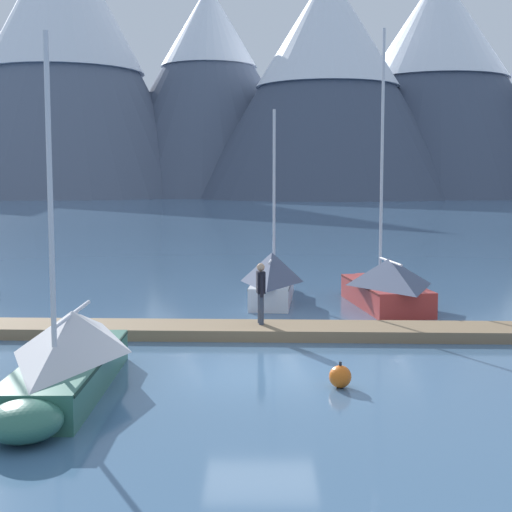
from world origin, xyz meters
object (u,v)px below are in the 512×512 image
object	(u,v)px
sailboat_far_berth	(380,283)
mooring_buoy_channel_marker	(337,376)
sailboat_mid_dock_port	(64,355)
sailboat_mid_dock_starboard	(269,278)
person_on_dock	(257,289)

from	to	relation	value
sailboat_far_berth	mooring_buoy_channel_marker	bearing A→B (deg)	-104.52
sailboat_mid_dock_port	sailboat_mid_dock_starboard	size ratio (longest dim) A/B	1.04
sailboat_mid_dock_port	person_on_dock	distance (m)	6.89
sailboat_mid_dock_starboard	person_on_dock	bearing A→B (deg)	-94.64
sailboat_mid_dock_starboard	mooring_buoy_channel_marker	size ratio (longest dim) A/B	12.31
mooring_buoy_channel_marker	sailboat_far_berth	bearing A→B (deg)	75.48
sailboat_far_berth	sailboat_mid_dock_starboard	bearing A→B (deg)	163.96
sailboat_mid_dock_starboard	person_on_dock	size ratio (longest dim) A/B	3.98
sailboat_mid_dock_port	person_on_dock	bearing A→B (deg)	55.06
mooring_buoy_channel_marker	person_on_dock	bearing A→B (deg)	106.79
sailboat_mid_dock_starboard	mooring_buoy_channel_marker	world-z (taller)	sailboat_mid_dock_starboard
sailboat_mid_dock_port	sailboat_far_berth	world-z (taller)	sailboat_far_berth
person_on_dock	mooring_buoy_channel_marker	size ratio (longest dim) A/B	3.09
sailboat_mid_dock_port	person_on_dock	xyz separation A→B (m)	(3.94, 5.64, 0.50)
sailboat_far_berth	person_on_dock	xyz separation A→B (m)	(-4.20, -4.66, 0.47)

